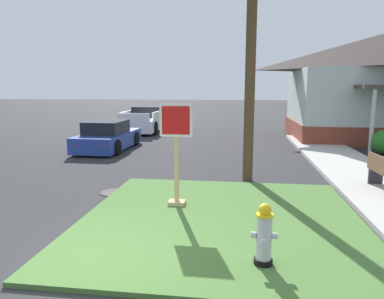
% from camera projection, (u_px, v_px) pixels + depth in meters
% --- Properties ---
extents(ground_plane, '(160.00, 160.00, 0.00)m').
position_uv_depth(ground_plane, '(86.00, 262.00, 5.34)').
color(ground_plane, '#2B2B2D').
extents(grass_corner_patch, '(5.44, 5.52, 0.08)m').
position_uv_depth(grass_corner_patch, '(221.00, 219.00, 6.98)').
color(grass_corner_patch, '#477033').
rests_on(grass_corner_patch, ground).
extents(sidewalk_strip, '(2.20, 17.09, 0.12)m').
position_uv_depth(sidewalk_strip, '(359.00, 174.00, 10.63)').
color(sidewalk_strip, '#B2AFA8').
rests_on(sidewalk_strip, ground).
extents(fire_hydrant, '(0.38, 0.34, 0.91)m').
position_uv_depth(fire_hydrant, '(264.00, 236.00, 5.06)').
color(fire_hydrant, black).
rests_on(fire_hydrant, grass_corner_patch).
extents(stop_sign, '(0.69, 0.28, 2.20)m').
position_uv_depth(stop_sign, '(176.00, 157.00, 7.59)').
color(stop_sign, tan).
rests_on(stop_sign, grass_corner_patch).
extents(manhole_cover, '(0.70, 0.70, 0.02)m').
position_uv_depth(manhole_cover, '(114.00, 192.00, 8.92)').
color(manhole_cover, black).
rests_on(manhole_cover, ground).
extents(parked_sedan_blue, '(1.86, 4.11, 1.25)m').
position_uv_depth(parked_sedan_blue, '(108.00, 137.00, 15.19)').
color(parked_sedan_blue, '#233D93').
rests_on(parked_sedan_blue, ground).
extents(pickup_truck_white, '(2.22, 5.27, 1.48)m').
position_uv_depth(pickup_truck_white, '(145.00, 121.00, 21.80)').
color(pickup_truck_white, silver).
rests_on(pickup_truck_white, ground).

